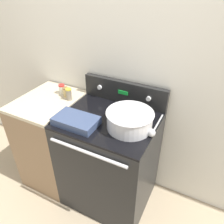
{
  "coord_description": "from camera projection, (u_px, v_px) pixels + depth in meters",
  "views": [
    {
      "loc": [
        0.67,
        -0.94,
        1.92
      ],
      "look_at": [
        0.02,
        0.34,
        0.99
      ],
      "focal_mm": 35.0,
      "sensor_mm": 36.0,
      "label": 1
    }
  ],
  "objects": [
    {
      "name": "ground_plane",
      "position": [
        94.0,
        219.0,
        2.01
      ],
      "size": [
        12.0,
        12.0,
        0.0
      ],
      "primitive_type": "plane",
      "color": "tan"
    },
    {
      "name": "kitchen_wall",
      "position": [
        128.0,
        66.0,
        1.83
      ],
      "size": [
        8.0,
        0.05,
        2.5
      ],
      "color": "silver",
      "rests_on": "ground_plane"
    },
    {
      "name": "stove_range",
      "position": [
        109.0,
        161.0,
        1.99
      ],
      "size": [
        0.77,
        0.67,
        0.93
      ],
      "color": "black",
      "rests_on": "ground_plane"
    },
    {
      "name": "control_panel",
      "position": [
        124.0,
        92.0,
        1.9
      ],
      "size": [
        0.77,
        0.07,
        0.2
      ],
      "color": "black",
      "rests_on": "stove_range"
    },
    {
      "name": "side_counter",
      "position": [
        54.0,
        140.0,
        2.23
      ],
      "size": [
        0.5,
        0.64,
        0.94
      ],
      "color": "#896B4C",
      "rests_on": "ground_plane"
    },
    {
      "name": "mixing_bowl",
      "position": [
        130.0,
        119.0,
        1.6
      ],
      "size": [
        0.35,
        0.35,
        0.14
      ],
      "color": "silver",
      "rests_on": "stove_range"
    },
    {
      "name": "casserole_dish",
      "position": [
        76.0,
        120.0,
        1.66
      ],
      "size": [
        0.34,
        0.2,
        0.06
      ],
      "color": "#38476B",
      "rests_on": "stove_range"
    },
    {
      "name": "ladle",
      "position": [
        153.0,
        131.0,
        1.56
      ],
      "size": [
        0.06,
        0.32,
        0.06
      ],
      "color": "#B7B7B7",
      "rests_on": "stove_range"
    },
    {
      "name": "spice_jar_yellow_cap",
      "position": [
        69.0,
        94.0,
        1.94
      ],
      "size": [
        0.05,
        0.05,
        0.11
      ],
      "color": "gray",
      "rests_on": "side_counter"
    },
    {
      "name": "spice_jar_brown_cap",
      "position": [
        66.0,
        92.0,
        2.0
      ],
      "size": [
        0.05,
        0.05,
        0.09
      ],
      "color": "tan",
      "rests_on": "side_counter"
    },
    {
      "name": "spice_jar_red_cap",
      "position": [
        62.0,
        89.0,
        2.04
      ],
      "size": [
        0.06,
        0.06,
        0.09
      ],
      "color": "beige",
      "rests_on": "side_counter"
    }
  ]
}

